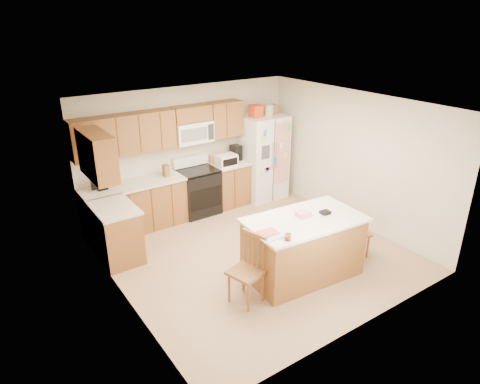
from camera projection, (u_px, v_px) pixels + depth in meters
ground at (255, 253)px, 7.25m from camera, size 4.50×4.50×0.00m
room_shell at (256, 173)px, 6.69m from camera, size 4.60×4.60×2.52m
cabinetry at (153, 183)px, 7.74m from camera, size 3.36×1.56×2.15m
stove at (198, 191)px, 8.54m from camera, size 0.76×0.65×1.13m
refrigerator at (263, 156)px, 9.13m from camera, size 0.90×0.79×2.04m
island at (303, 247)px, 6.47m from camera, size 1.84×1.15×1.05m
windsor_chair_left at (247, 271)px, 5.88m from camera, size 0.51×0.53×1.01m
windsor_chair_back at (278, 233)px, 6.96m from camera, size 0.43×0.41×0.93m
windsor_chair_right at (355, 233)px, 6.99m from camera, size 0.42×0.43×0.91m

